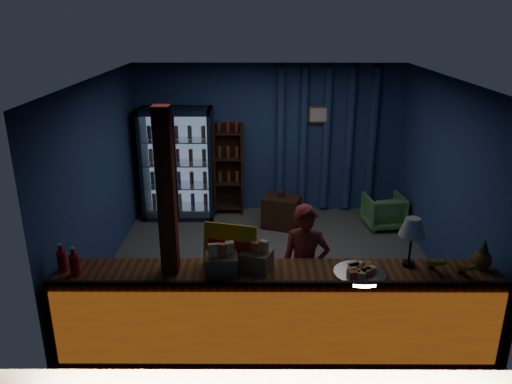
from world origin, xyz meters
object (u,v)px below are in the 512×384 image
green_chair (384,211)px  table_lamp (412,229)px  pastry_tray (360,272)px  shopkeeper (305,268)px

green_chair → table_lamp: table_lamp is taller
pastry_tray → table_lamp: bearing=19.1°
pastry_tray → table_lamp: 0.68m
green_chair → table_lamp: size_ratio=1.18×
shopkeeper → table_lamp: size_ratio=2.78×
shopkeeper → table_lamp: 1.25m
green_chair → pastry_tray: pastry_tray is taller
green_chair → pastry_tray: size_ratio=1.19×
pastry_tray → table_lamp: (0.53, 0.18, 0.38)m
shopkeeper → table_lamp: (1.01, -0.36, 0.63)m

